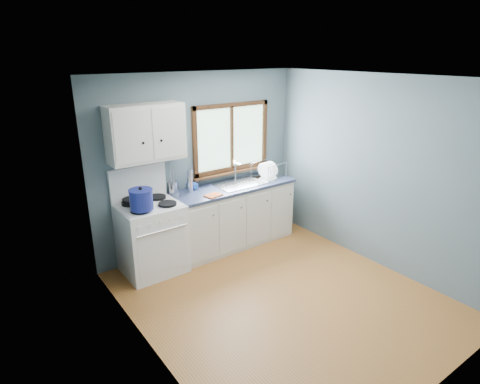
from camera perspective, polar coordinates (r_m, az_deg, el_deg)
floor at (r=4.93m, az=5.90°, el=-14.69°), size 3.20×3.60×0.02m
ceiling at (r=4.10m, az=7.15°, el=15.94°), size 3.20×3.60×0.02m
wall_back at (r=5.75m, az=-5.78°, el=4.22°), size 3.20×0.02×2.50m
wall_front at (r=3.38m, az=27.84°, el=-9.33°), size 3.20×0.02×2.50m
wall_left at (r=3.55m, az=-13.26°, el=-6.12°), size 0.02×3.60×2.50m
wall_right at (r=5.53m, az=18.91°, el=2.62°), size 0.02×3.60×2.50m
gas_range at (r=5.33m, az=-12.48°, el=-6.11°), size 0.76×0.69×1.36m
base_cabinets at (r=5.96m, az=-0.99°, el=-3.71°), size 1.85×0.60×0.88m
countertop at (r=5.78m, az=-1.01°, el=0.76°), size 1.89×0.64×0.04m
sink at (r=5.89m, az=0.42°, el=0.72°), size 0.84×0.46×0.44m
window at (r=5.95m, az=-1.19°, el=7.05°), size 1.36×0.10×1.03m
upper_cabinets at (r=5.10m, az=-13.23°, el=8.18°), size 0.95×0.35×0.70m
skillet at (r=5.19m, az=-15.10°, el=-1.16°), size 0.36×0.25×0.05m
stockpot at (r=4.90m, az=-13.87°, el=-1.00°), size 0.29×0.29×0.28m
utensil_crock at (r=5.51m, az=-9.44°, el=0.70°), size 0.14×0.14×0.41m
thermos at (r=5.49m, az=-7.14°, el=1.61°), size 0.10×0.10×0.33m
soap_bottle at (r=5.57m, az=-6.29°, el=1.54°), size 0.11×0.11×0.26m
dish_towel at (r=5.36m, az=-3.82°, el=-0.47°), size 0.25×0.20×0.02m
dish_rack at (r=6.15m, az=4.04°, el=2.70°), size 0.53×0.44×0.24m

